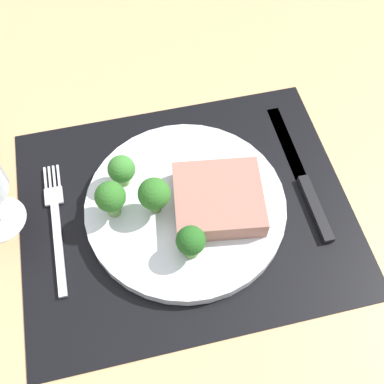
# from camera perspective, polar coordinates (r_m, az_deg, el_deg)

# --- Properties ---
(ground_plane) EXTENTS (1.40, 1.10, 0.03)m
(ground_plane) POSITION_cam_1_polar(r_m,az_deg,el_deg) (0.64, -0.75, -2.85)
(ground_plane) COLOR tan
(placemat) EXTENTS (0.43, 0.35, 0.00)m
(placemat) POSITION_cam_1_polar(r_m,az_deg,el_deg) (0.63, -0.77, -2.14)
(placemat) COLOR black
(placemat) RESTS_ON ground_plane
(plate) EXTENTS (0.26, 0.26, 0.02)m
(plate) POSITION_cam_1_polar(r_m,az_deg,el_deg) (0.62, -0.78, -1.72)
(plate) COLOR silver
(plate) RESTS_ON placemat
(steak) EXTENTS (0.12, 0.12, 0.03)m
(steak) POSITION_cam_1_polar(r_m,az_deg,el_deg) (0.60, 3.16, -0.85)
(steak) COLOR #9E6B5B
(steak) RESTS_ON plate
(broccoli_center) EXTENTS (0.04, 0.04, 0.06)m
(broccoli_center) POSITION_cam_1_polar(r_m,az_deg,el_deg) (0.58, -4.53, -0.44)
(broccoli_center) COLOR #5B8942
(broccoli_center) RESTS_ON plate
(broccoli_front_edge) EXTENTS (0.04, 0.04, 0.06)m
(broccoli_front_edge) POSITION_cam_1_polar(r_m,az_deg,el_deg) (0.59, -9.74, -0.68)
(broccoli_front_edge) COLOR #6B994C
(broccoli_front_edge) RESTS_ON plate
(broccoli_back_left) EXTENTS (0.04, 0.04, 0.05)m
(broccoli_back_left) POSITION_cam_1_polar(r_m,az_deg,el_deg) (0.56, -0.15, -5.97)
(broccoli_back_left) COLOR #5B8942
(broccoli_back_left) RESTS_ON plate
(broccoli_near_steak) EXTENTS (0.04, 0.04, 0.05)m
(broccoli_near_steak) POSITION_cam_1_polar(r_m,az_deg,el_deg) (0.61, -8.44, 2.66)
(broccoli_near_steak) COLOR #6B994C
(broccoli_near_steak) RESTS_ON plate
(fork) EXTENTS (0.02, 0.19, 0.01)m
(fork) POSITION_cam_1_polar(r_m,az_deg,el_deg) (0.64, -15.94, -3.77)
(fork) COLOR silver
(fork) RESTS_ON placemat
(knife) EXTENTS (0.02, 0.23, 0.01)m
(knife) POSITION_cam_1_polar(r_m,az_deg,el_deg) (0.67, 13.25, 1.33)
(knife) COLOR black
(knife) RESTS_ON placemat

